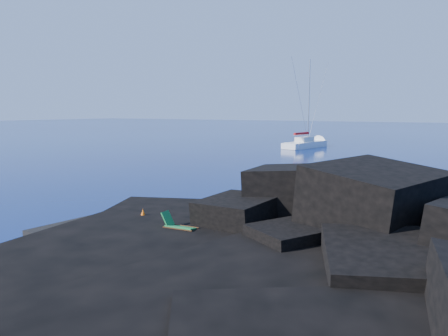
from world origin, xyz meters
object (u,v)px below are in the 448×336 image
object	(u,v)px
sailboat	(306,148)
marker_cone	(143,215)
deck_chair	(181,223)
sunbather	(178,231)

from	to	relation	value
sailboat	marker_cone	world-z (taller)	sailboat
sailboat	deck_chair	world-z (taller)	sailboat
deck_chair	marker_cone	distance (m)	3.08
sunbather	marker_cone	xyz separation A→B (m)	(-2.90, 1.12, 0.12)
deck_chair	sailboat	bearing A→B (deg)	100.15
sailboat	deck_chair	bearing A→B (deg)	-65.38
sunbather	marker_cone	size ratio (longest dim) A/B	3.12
marker_cone	sailboat	bearing A→B (deg)	101.36
sunbather	marker_cone	world-z (taller)	marker_cone
sunbather	sailboat	bearing A→B (deg)	90.07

